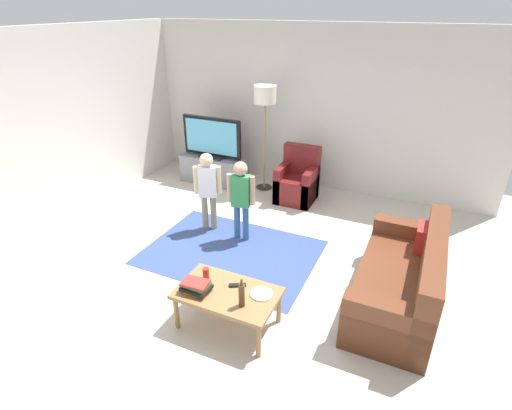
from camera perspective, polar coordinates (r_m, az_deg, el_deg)
The scene contains 17 objects.
ground at distance 4.98m, azimuth -2.93°, elevation -9.54°, with size 7.80×7.80×0.00m, color beige.
wall_back at distance 6.99m, azimuth 8.50°, elevation 13.30°, with size 6.00×0.12×2.70m, color silver.
wall_left at distance 6.25m, azimuth -28.77°, elevation 8.70°, with size 0.12×6.00×2.70m, color silver.
area_rug at distance 5.34m, azimuth -3.56°, elevation -6.69°, with size 2.20×1.60×0.01m, color #33477A.
tv_stand at distance 7.33m, azimuth -5.96°, elevation 5.01°, with size 1.20×0.44×0.50m.
tv at distance 7.11m, azimuth -6.28°, elevation 9.47°, with size 1.10×0.28×0.71m.
couch at distance 4.62m, azimuth 20.39°, elevation -10.35°, with size 0.80×1.80×0.86m.
armchair at distance 6.65m, azimuth 5.94°, elevation 3.16°, with size 0.60×0.60×0.90m.
floor_lamp at distance 6.67m, azimuth 1.28°, elevation 14.65°, with size 0.36×0.36×1.78m.
child_near_tv at distance 5.61m, azimuth -6.88°, elevation 2.87°, with size 0.36×0.23×1.15m.
child_center at distance 5.30m, azimuth -2.16°, elevation 1.54°, with size 0.38×0.18×1.14m.
coffee_table at distance 4.06m, azimuth -4.07°, elevation -12.71°, with size 1.00×0.60×0.42m.
book_stack at distance 4.03m, azimuth -8.49°, elevation -11.33°, with size 0.29×0.22×0.12m.
bottle at distance 3.79m, azimuth -2.05°, elevation -12.64°, with size 0.06×0.06×0.30m.
tv_remote at distance 4.08m, azimuth -2.66°, elevation -11.31°, with size 0.17×0.05×0.02m, color black.
soda_can at distance 4.18m, azimuth -7.13°, elevation -9.61°, with size 0.07×0.07×0.12m, color red.
plate at distance 3.98m, azimuth 0.76°, elevation -12.51°, with size 0.22×0.22×0.02m.
Camera 1 is at (1.91, -3.53, 2.95)m, focal length 28.14 mm.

